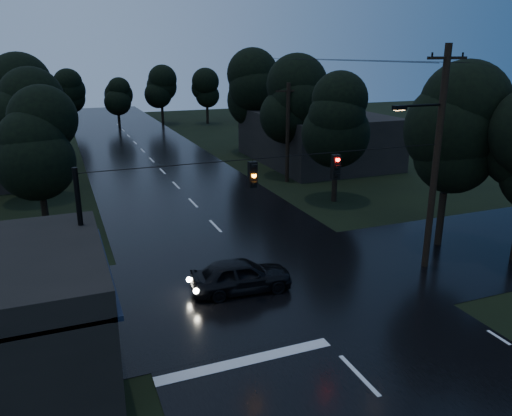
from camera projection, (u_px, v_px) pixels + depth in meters
main_road at (176, 186)px, 37.68m from camera, size 12.00×120.00×0.02m
cross_street at (270, 283)px, 21.72m from camera, size 60.00×9.00×0.02m
building_far_right at (316, 137)px, 45.52m from camera, size 10.00×14.00×4.40m
utility_pole_main at (435, 156)px, 21.89m from camera, size 3.50×0.30×10.00m
utility_pole_far at (288, 132)px, 37.69m from camera, size 2.00×0.30×7.50m
anchor_pole_left at (84, 252)px, 17.29m from camera, size 0.18×0.18×6.00m
span_signals at (295, 170)px, 19.46m from camera, size 15.00×0.37×1.12m
tree_corner_near at (451, 130)px, 24.36m from camera, size 4.48×4.48×9.44m
tree_left_a at (35, 141)px, 25.84m from camera, size 3.92×3.92×8.26m
tree_left_b at (28, 116)px, 32.61m from camera, size 4.20×4.20×8.85m
tree_left_c at (23, 98)px, 41.15m from camera, size 4.48×4.48×9.44m
tree_right_a at (338, 117)px, 32.10m from camera, size 4.20×4.20×8.85m
tree_right_b at (292, 101)px, 39.29m from camera, size 4.48×4.48×9.44m
tree_right_c at (253, 88)px, 48.25m from camera, size 4.76×4.76×10.03m
car at (241, 275)px, 20.82m from camera, size 4.35×2.01×1.44m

